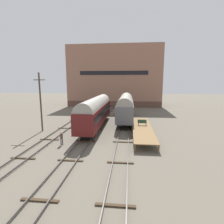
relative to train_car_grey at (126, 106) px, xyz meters
name	(u,v)px	position (x,y,z in m)	size (l,w,h in m)	color
ground_plane	(90,134)	(-4.99, -10.74, -3.01)	(200.00, 200.00, 0.00)	#60594C
track_left	(58,133)	(-9.98, -10.74, -2.87)	(2.60, 60.00, 0.26)	#4C4742
track_middle	(90,134)	(-4.99, -10.74, -2.87)	(2.60, 60.00, 0.26)	#4C4742
track_right	(124,135)	(0.00, -10.74, -2.87)	(2.60, 60.00, 0.26)	#4C4742
train_car_grey	(126,106)	(0.00, 0.00, 0.00)	(2.98, 17.22, 5.29)	black
train_car_maroon	(96,110)	(-4.99, -6.30, -0.03)	(2.88, 17.64, 5.20)	black
station_platform	(142,128)	(2.77, -9.66, -2.09)	(2.90, 14.64, 0.99)	brown
bench	(142,122)	(2.83, -8.22, -1.53)	(1.40, 0.40, 0.91)	#2D4C33
person_worker	(62,137)	(-7.55, -15.48, -2.00)	(0.32, 0.32, 1.69)	#282833
utility_pole	(41,102)	(-13.09, -9.65, 1.76)	(1.80, 0.24, 9.22)	#473828
warehouse_building	(115,77)	(-4.29, 25.24, 6.67)	(30.01, 12.60, 19.36)	brown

